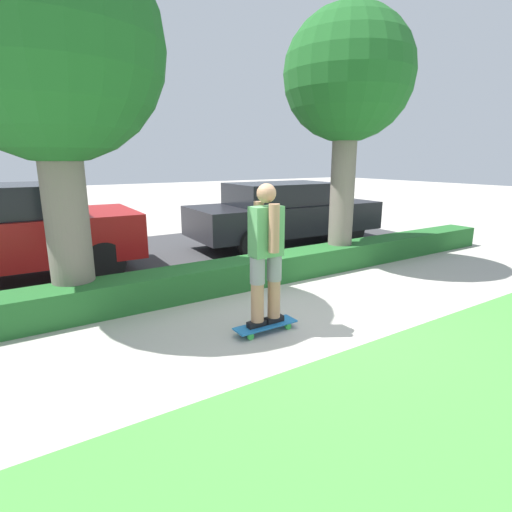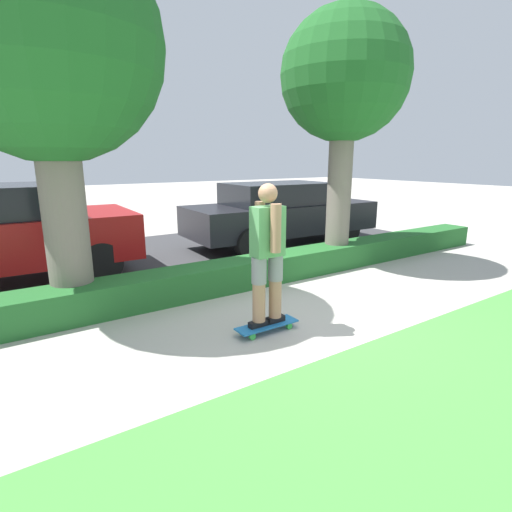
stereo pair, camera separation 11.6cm
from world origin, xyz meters
name	(u,v)px [view 2 (the right image)]	position (x,y,z in m)	size (l,w,h in m)	color
ground_plane	(294,320)	(0.00, 0.00, 0.00)	(60.00, 60.00, 0.00)	#ADA89E
street_asphalt	(172,256)	(0.00, 4.20, 0.00)	(12.94, 5.00, 0.01)	#38383A
hedge_row	(232,275)	(0.00, 1.60, 0.22)	(12.94, 0.60, 0.45)	#236028
skateboard	(267,325)	(-0.51, -0.10, 0.08)	(0.80, 0.24, 0.10)	#1E6BAD
skater_person	(267,252)	(-0.51, -0.10, 1.00)	(0.50, 0.44, 1.69)	black
tree_near	(46,49)	(-2.34, 1.86, 3.32)	(2.80, 2.80, 4.79)	#70665B
tree_mid	(345,81)	(2.41, 1.67, 3.40)	(2.30, 2.30, 4.65)	#70665B
parked_car_front	(4,233)	(-2.99, 3.97, 0.86)	(4.11, 2.09, 1.64)	maroon
parked_car_middle	(281,212)	(2.72, 3.89, 0.79)	(4.75, 1.95, 1.50)	black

